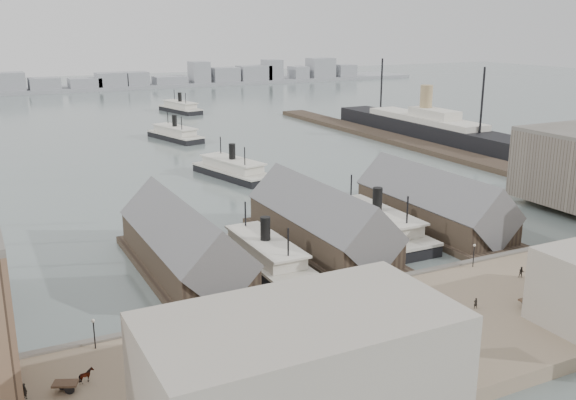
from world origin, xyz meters
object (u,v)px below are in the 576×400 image
horse_cart_left (81,378)px  horse_cart_right (539,299)px  ocean_steamer (425,127)px  horse_cart_center (429,304)px  ferry_docked_west (266,255)px

horse_cart_left → horse_cart_right: (61.20, -7.53, -0.01)m
ocean_steamer → horse_cart_right: (-78.78, -124.53, -1.27)m
ocean_steamer → horse_cart_left: ocean_steamer is taller
ocean_steamer → horse_cart_center: size_ratio=19.74×
ferry_docked_west → horse_cart_left: 44.38m
horse_cart_center → horse_cart_right: horse_cart_right is taller
horse_cart_left → horse_cart_right: bearing=-72.6°
horse_cart_left → ferry_docked_west: bearing=-27.6°
horse_cart_center → ferry_docked_west: bearing=19.9°
horse_cart_left → horse_cart_right: size_ratio=1.04×
ferry_docked_west → ocean_steamer: (105.00, 89.68, 1.85)m
horse_cart_right → horse_cart_center: bearing=68.1°
ferry_docked_west → horse_cart_left: (-34.97, -27.32, 0.59)m
horse_cart_center → horse_cart_left: bearing=86.1°
ocean_steamer → horse_cart_left: 182.44m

